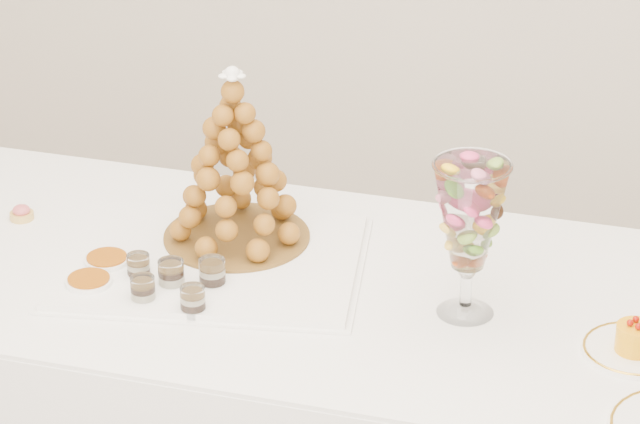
% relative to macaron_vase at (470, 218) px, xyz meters
% --- Properties ---
extents(lace_tray, '(0.70, 0.58, 0.02)m').
position_rel_macaron_vase_xyz_m(lace_tray, '(-0.56, 0.02, -0.20)').
color(lace_tray, white).
rests_on(lace_tray, buffet_table).
extents(macaron_vase, '(0.15, 0.15, 0.33)m').
position_rel_macaron_vase_xyz_m(macaron_vase, '(0.00, 0.00, 0.00)').
color(macaron_vase, white).
rests_on(macaron_vase, buffet_table).
extents(cake_plate, '(0.20, 0.20, 0.01)m').
position_rel_macaron_vase_xyz_m(cake_plate, '(0.34, -0.05, -0.21)').
color(cake_plate, white).
rests_on(cake_plate, buffet_table).
extents(pink_tart, '(0.05, 0.05, 0.03)m').
position_rel_macaron_vase_xyz_m(pink_tart, '(-1.05, 0.10, -0.20)').
color(pink_tart, tan).
rests_on(pink_tart, buffet_table).
extents(verrine_a, '(0.06, 0.06, 0.07)m').
position_rel_macaron_vase_xyz_m(verrine_a, '(-0.68, -0.09, -0.18)').
color(verrine_a, white).
rests_on(verrine_a, buffet_table).
extents(verrine_b, '(0.06, 0.06, 0.07)m').
position_rel_macaron_vase_xyz_m(verrine_b, '(-0.60, -0.10, -0.18)').
color(verrine_b, white).
rests_on(verrine_b, buffet_table).
extents(verrine_c, '(0.07, 0.07, 0.07)m').
position_rel_macaron_vase_xyz_m(verrine_c, '(-0.52, -0.07, -0.18)').
color(verrine_c, white).
rests_on(verrine_c, buffet_table).
extents(verrine_d, '(0.06, 0.06, 0.07)m').
position_rel_macaron_vase_xyz_m(verrine_d, '(-0.63, -0.18, -0.18)').
color(verrine_d, white).
rests_on(verrine_d, buffet_table).
extents(verrine_e, '(0.06, 0.06, 0.07)m').
position_rel_macaron_vase_xyz_m(verrine_e, '(-0.52, -0.18, -0.18)').
color(verrine_e, white).
rests_on(verrine_e, buffet_table).
extents(ramekin_back, '(0.10, 0.10, 0.03)m').
position_rel_macaron_vase_xyz_m(ramekin_back, '(-0.76, -0.06, -0.20)').
color(ramekin_back, white).
rests_on(ramekin_back, buffet_table).
extents(ramekin_front, '(0.10, 0.10, 0.03)m').
position_rel_macaron_vase_xyz_m(ramekin_front, '(-0.76, -0.15, -0.20)').
color(ramekin_front, white).
rests_on(ramekin_front, buffet_table).
extents(croquembouche, '(0.32, 0.32, 0.40)m').
position_rel_macaron_vase_xyz_m(croquembouche, '(-0.54, 0.13, 0.00)').
color(croquembouche, brown).
rests_on(croquembouche, lace_tray).
extents(mousse_cake, '(0.08, 0.08, 0.07)m').
position_rel_macaron_vase_xyz_m(mousse_cake, '(0.35, -0.06, -0.18)').
color(mousse_cake, '#F39E0B').
rests_on(mousse_cake, cake_plate).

